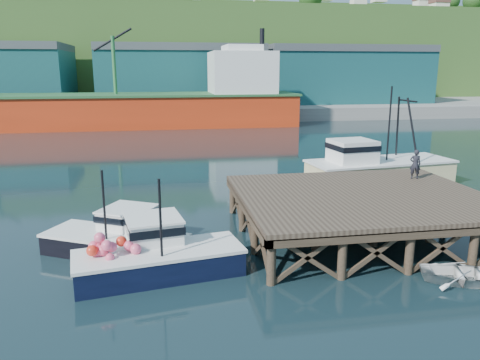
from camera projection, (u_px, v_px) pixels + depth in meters
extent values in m
plane|color=black|center=(252.00, 241.00, 22.54)|extent=(300.00, 300.00, 0.00)
cube|color=brown|center=(362.00, 196.00, 22.99)|extent=(12.00, 10.00, 0.25)
cube|color=#473828|center=(413.00, 234.00, 18.40)|extent=(12.00, 0.30, 0.35)
cylinder|color=#473828|center=(271.00, 265.00, 17.81)|extent=(0.36, 0.36, 2.60)
cylinder|color=#473828|center=(233.00, 199.00, 26.82)|extent=(0.36, 0.36, 2.60)
cylinder|color=#473828|center=(416.00, 191.00, 28.72)|extent=(0.36, 0.36, 2.60)
cube|color=gray|center=(180.00, 107.00, 89.39)|extent=(160.00, 40.00, 2.00)
cube|color=#184F4F|center=(181.00, 78.00, 83.32)|extent=(28.00, 16.00, 9.00)
cube|color=#184F4F|center=(340.00, 77.00, 88.33)|extent=(30.00, 16.00, 9.00)
cube|color=red|center=(102.00, 112.00, 66.02)|extent=(55.00, 9.50, 4.40)
cube|color=#26592D|center=(101.00, 95.00, 65.49)|extent=(55.50, 10.00, 0.30)
cube|color=silver|center=(242.00, 73.00, 68.13)|extent=(9.00, 9.00, 6.00)
cube|color=silver|center=(242.00, 50.00, 67.37)|extent=(5.00, 7.00, 1.20)
cylinder|color=black|center=(262.00, 37.00, 67.47)|extent=(0.70, 0.70, 2.50)
cube|color=#2D511E|center=(173.00, 57.00, 115.82)|extent=(220.00, 50.00, 22.00)
cube|color=black|center=(160.00, 264.00, 18.66)|extent=(6.81, 3.41, 1.01)
cube|color=silver|center=(159.00, 252.00, 18.54)|extent=(6.95, 3.48, 0.13)
cube|color=silver|center=(154.00, 231.00, 19.50)|extent=(2.44, 2.44, 1.01)
cube|color=black|center=(153.00, 226.00, 19.45)|extent=(2.58, 2.58, 0.34)
cylinder|color=black|center=(160.00, 219.00, 17.58)|extent=(0.10, 0.10, 3.14)
cube|color=black|center=(115.00, 245.00, 20.84)|extent=(6.67, 5.07, 0.87)
cube|color=silver|center=(115.00, 235.00, 20.73)|extent=(6.80, 5.17, 0.12)
cube|color=silver|center=(128.00, 219.00, 21.68)|extent=(2.85, 2.85, 0.87)
cube|color=black|center=(128.00, 215.00, 21.64)|extent=(3.01, 3.01, 0.29)
cylinder|color=black|center=(104.00, 206.00, 19.79)|extent=(0.10, 0.10, 3.11)
sphere|color=#E55477|center=(104.00, 255.00, 18.06)|extent=(0.41, 0.41, 0.41)
sphere|color=#E55477|center=(127.00, 247.00, 18.34)|extent=(0.41, 0.41, 0.41)
sphere|color=red|center=(115.00, 248.00, 17.77)|extent=(0.41, 0.41, 0.41)
cube|color=beige|center=(380.00, 173.00, 33.38)|extent=(10.53, 4.73, 1.66)
cube|color=silver|center=(380.00, 161.00, 33.17)|extent=(10.73, 4.94, 0.14)
cube|color=silver|center=(350.00, 151.00, 32.61)|extent=(3.07, 2.91, 1.66)
cube|color=black|center=(351.00, 146.00, 32.52)|extent=(3.17, 3.01, 0.37)
cylinder|color=black|center=(389.00, 126.00, 32.68)|extent=(0.12, 0.12, 5.55)
imported|color=white|center=(465.00, 274.00, 18.11)|extent=(3.95, 3.42, 0.69)
imported|color=black|center=(415.00, 164.00, 25.86)|extent=(0.70, 0.58, 1.65)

